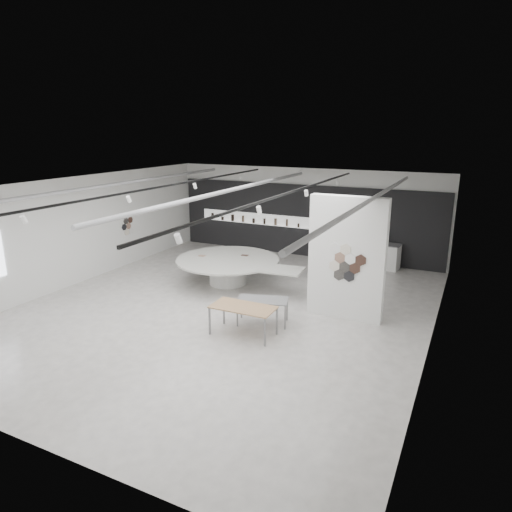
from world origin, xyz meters
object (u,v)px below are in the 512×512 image
at_px(sample_table_stone, 263,301).
at_px(sample_table_wood, 243,309).
at_px(display_island, 230,268).
at_px(kitchen_counter, 377,255).
at_px(partition_column, 347,259).

bearing_deg(sample_table_stone, sample_table_wood, -99.80).
relative_size(display_island, sample_table_stone, 3.15).
height_order(display_island, sample_table_stone, display_island).
xyz_separation_m(display_island, kitchen_counter, (4.31, 4.41, -0.10)).
height_order(sample_table_stone, kitchen_counter, kitchen_counter).
bearing_deg(sample_table_wood, sample_table_stone, 80.20).
relative_size(sample_table_stone, kitchen_counter, 0.85).
height_order(display_island, sample_table_wood, display_island).
xyz_separation_m(display_island, sample_table_stone, (2.54, -2.62, 0.06)).
bearing_deg(sample_table_stone, display_island, 134.10).
bearing_deg(sample_table_stone, partition_column, 37.00).
bearing_deg(kitchen_counter, partition_column, -81.09).
bearing_deg(sample_table_stone, kitchen_counter, 75.87).
bearing_deg(kitchen_counter, display_island, -127.45).
distance_m(partition_column, sample_table_wood, 3.35).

